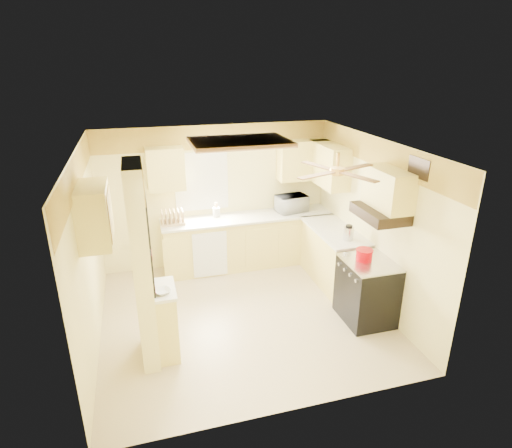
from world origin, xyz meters
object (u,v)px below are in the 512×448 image
object	(u,v)px
microwave	(292,203)
dutch_oven	(364,255)
stove	(367,291)
kettle	(349,233)
bowl	(163,291)

from	to	relation	value
microwave	dutch_oven	world-z (taller)	microwave
stove	kettle	size ratio (longest dim) A/B	3.86
microwave	kettle	world-z (taller)	microwave
stove	kettle	world-z (taller)	kettle
bowl	dutch_oven	xyz separation A→B (m)	(2.76, 0.19, 0.03)
kettle	microwave	bearing A→B (deg)	104.71
stove	kettle	xyz separation A→B (m)	(0.04, 0.72, 0.59)
kettle	bowl	bearing A→B (deg)	-163.60
microwave	bowl	xyz separation A→B (m)	(-2.47, -2.30, -0.12)
bowl	dutch_oven	bearing A→B (deg)	3.89
stove	microwave	world-z (taller)	microwave
stove	dutch_oven	distance (m)	0.54
microwave	stove	bearing A→B (deg)	89.86
bowl	microwave	bearing A→B (deg)	42.91
dutch_oven	kettle	distance (m)	0.66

